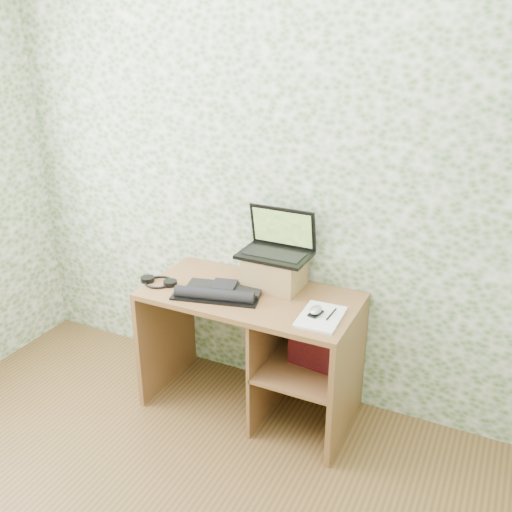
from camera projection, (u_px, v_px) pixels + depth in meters
The scene contains 10 objects.
wall_back at pixel (274, 184), 3.21m from camera, with size 3.50×3.50×0.00m, color silver.
desk at pixel (265, 336), 3.26m from camera, with size 1.20×0.60×0.75m.
riser at pixel (274, 272), 3.22m from camera, with size 0.31×0.26×0.18m, color #A27648.
laptop at pixel (278, 244), 3.19m from camera, with size 0.39×0.28×0.26m.
keyboard at pixel (220, 292), 3.13m from camera, with size 0.49×0.34×0.07m.
headphones at pixel (159, 282), 3.28m from camera, with size 0.23×0.18×0.03m.
notepad at pixel (321, 317), 2.91m from camera, with size 0.21×0.29×0.01m, color silver.
mouse at pixel (316, 312), 2.91m from camera, with size 0.06×0.09×0.03m, color silver.
pen at pixel (331, 314), 2.91m from camera, with size 0.01×0.01×0.13m, color black.
red_box at pixel (313, 341), 3.09m from camera, with size 0.26×0.08×0.31m, color maroon.
Camera 1 is at (1.26, -1.10, 2.18)m, focal length 40.00 mm.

